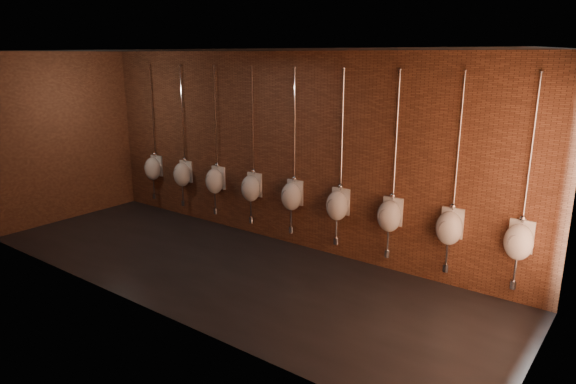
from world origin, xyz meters
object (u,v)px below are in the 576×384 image
urinal_2 (215,180)px  urinal_3 (251,187)px  urinal_5 (337,204)px  urinal_0 (153,168)px  urinal_6 (390,215)px  urinal_8 (519,241)px  urinal_1 (182,174)px  urinal_7 (449,227)px  urinal_4 (292,195)px

urinal_2 → urinal_3: same height
urinal_2 → urinal_5: size_ratio=1.00×
urinal_3 → urinal_2: bearing=180.0°
urinal_0 → urinal_6: (5.31, 0.00, 0.00)m
urinal_8 → urinal_1: bearing=180.0°
urinal_7 → urinal_8: bearing=0.0°
urinal_2 → urinal_6: same height
urinal_7 → urinal_6: bearing=180.0°
urinal_3 → urinal_4: same height
urinal_0 → urinal_1: bearing=0.0°
urinal_3 → urinal_4: size_ratio=1.00×
urinal_2 → urinal_7: same height
urinal_5 → urinal_8: (2.65, 0.00, 0.00)m
urinal_3 → urinal_7: size_ratio=1.00×
urinal_3 → urinal_8: (4.42, 0.00, 0.00)m
urinal_2 → urinal_5: same height
urinal_5 → urinal_8: size_ratio=1.00×
urinal_4 → urinal_8: size_ratio=1.00×
urinal_0 → urinal_7: bearing=0.0°
urinal_4 → urinal_8: bearing=0.0°
urinal_8 → urinal_5: bearing=180.0°
urinal_0 → urinal_7: 6.19m
urinal_7 → urinal_4: bearing=180.0°
urinal_1 → urinal_8: (6.19, 0.00, 0.00)m
urinal_2 → urinal_5: (2.65, 0.00, 0.00)m
urinal_1 → urinal_7: size_ratio=1.00×
urinal_6 → urinal_8: (1.77, 0.00, 0.00)m
urinal_6 → urinal_3: bearing=180.0°
urinal_1 → urinal_5: size_ratio=1.00×
urinal_2 → urinal_6: size_ratio=1.00×
urinal_3 → urinal_5: size_ratio=1.00×
urinal_0 → urinal_5: bearing=0.0°
urinal_2 → urinal_7: size_ratio=1.00×
urinal_1 → urinal_7: (5.31, 0.00, 0.00)m
urinal_0 → urinal_1: 0.88m
urinal_0 → urinal_6: bearing=0.0°
urinal_3 → urinal_7: same height
urinal_1 → urinal_4: bearing=0.0°
urinal_5 → urinal_7: 1.77m
urinal_3 → urinal_8: same height
urinal_7 → urinal_5: bearing=180.0°
urinal_4 → urinal_6: (1.77, 0.00, 0.00)m
urinal_1 → urinal_8: same height
urinal_0 → urinal_8: (7.08, 0.00, 0.00)m
urinal_0 → urinal_4: bearing=0.0°
urinal_7 → urinal_3: bearing=180.0°
urinal_3 → urinal_5: (1.77, 0.00, 0.00)m
urinal_0 → urinal_6: 5.31m
urinal_3 → urinal_7: (3.54, 0.00, 0.00)m
urinal_1 → urinal_4: 2.65m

